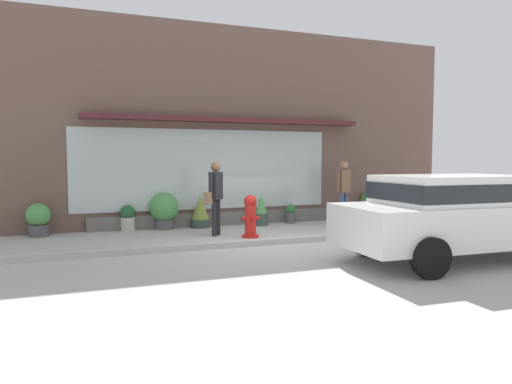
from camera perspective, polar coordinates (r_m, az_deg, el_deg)
ground_plane at (r=10.30m, az=1.70°, el=-6.11°), size 60.00×60.00×0.00m
curb_strip at (r=10.11m, az=2.14°, el=-5.96°), size 14.00×0.24×0.12m
storefront at (r=13.16m, az=-3.71°, el=7.65°), size 14.00×0.81×5.42m
fire_hydrant at (r=10.89m, az=-0.68°, el=-2.89°), size 0.44×0.41×0.99m
pedestrian_with_handbag at (r=11.11m, az=-4.93°, el=-0.06°), size 0.55×0.49×1.74m
pedestrian_passerby at (r=13.52m, az=10.57°, el=0.67°), size 0.50×0.27×1.75m
parked_car_white at (r=9.08m, az=23.25°, el=-2.24°), size 4.52×2.10×1.53m
potted_plant_low_front at (r=12.45m, az=-11.02°, el=-2.03°), size 0.76×0.76×0.95m
potted_plant_window_right at (r=12.57m, az=-6.72°, el=-2.41°), size 0.51×0.51×0.86m
potted_plant_near_hydrant at (r=12.86m, az=0.64°, el=-2.29°), size 0.36×0.36×0.84m
potted_plant_corner_tall at (r=14.86m, az=13.52°, el=-1.51°), size 0.56×0.56×0.81m
potted_plant_window_center at (r=13.33m, az=4.20°, el=-2.59°), size 0.27×0.27×0.54m
potted_plant_doorstep at (r=12.35m, az=-15.21°, el=-3.00°), size 0.36×0.36×0.65m
potted_plant_by_entrance at (r=12.13m, az=-24.79°, el=-2.95°), size 0.55×0.55×0.78m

